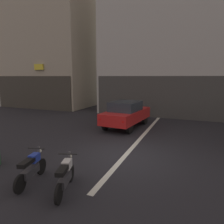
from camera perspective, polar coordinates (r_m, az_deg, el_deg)
name	(u,v)px	position (r m, az deg, el deg)	size (l,w,h in m)	color
ground_plane	(125,156)	(8.51, 3.50, -12.06)	(120.00, 120.00, 0.00)	#232328
lane_centre_line	(153,124)	(14.09, 11.16, -3.38)	(0.20, 18.00, 0.01)	silver
building_corner_left	(58,20)	(26.10, -14.51, 23.40)	(9.06, 9.56, 18.93)	#B2A893
building_mid_block	(170,45)	(20.98, 15.80, 17.27)	(10.90, 9.30, 12.09)	silver
car_red_crossing_near	(126,113)	(12.96, 3.91, -0.39)	(2.19, 4.26, 1.64)	black
motorcycle_blue_row_leftmost	(31,168)	(6.85, -21.31, -14.16)	(0.55, 1.65, 0.98)	black
motorcycle_white_row_left_mid	(65,175)	(6.12, -12.74, -16.67)	(0.66, 1.61, 0.98)	black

